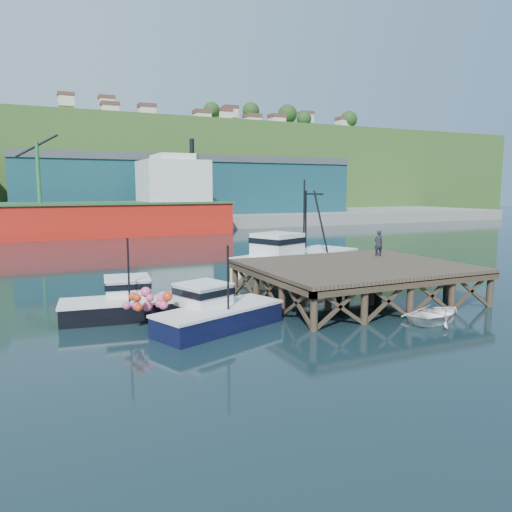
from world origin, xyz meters
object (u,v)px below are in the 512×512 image
boat_black (129,302)px  dockworker (378,243)px  trawler (295,258)px  dinghy (437,314)px  boat_navy (215,311)px

boat_black → dockworker: size_ratio=4.10×
trawler → dinghy: (0.38, -13.62, -1.10)m
dinghy → dockworker: 8.72m
dinghy → dockworker: (2.61, 7.90, 2.61)m
trawler → dockworker: 6.63m
boat_black → trawler: bearing=32.9°
dinghy → boat_black: bearing=48.3°
boat_navy → boat_black: bearing=109.6°
trawler → dockworker: trawler is taller
boat_black → dinghy: size_ratio=1.95×
dinghy → boat_navy: bearing=58.0°
trawler → dockworker: bearing=-85.4°
boat_navy → trawler: (10.01, 10.13, 0.67)m
boat_black → trawler: trawler is taller
trawler → dinghy: trawler is taller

